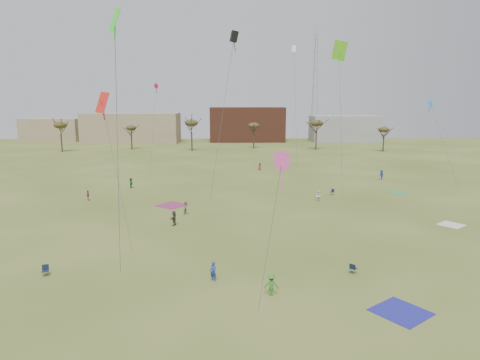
{
  "coord_description": "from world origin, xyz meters",
  "views": [
    {
      "loc": [
        -1.0,
        -31.48,
        13.53
      ],
      "look_at": [
        0.0,
        12.0,
        5.5
      ],
      "focal_mm": 31.35,
      "sensor_mm": 36.0,
      "label": 1
    }
  ],
  "objects_px": {
    "camp_chair_center": "(353,270)",
    "camp_chair_right": "(332,193)",
    "flyer_near_center": "(271,285)",
    "radio_tower": "(315,87)",
    "camp_chair_left": "(46,273)",
    "flyer_near_right": "(213,271)"
  },
  "relations": [
    {
      "from": "camp_chair_right",
      "to": "radio_tower",
      "type": "xyz_separation_m",
      "value": [
        15.86,
        95.73,
        18.95
      ]
    },
    {
      "from": "flyer_near_right",
      "to": "radio_tower",
      "type": "relative_size",
      "value": 0.04
    },
    {
      "from": "flyer_near_right",
      "to": "radio_tower",
      "type": "height_order",
      "value": "radio_tower"
    },
    {
      "from": "flyer_near_center",
      "to": "radio_tower",
      "type": "relative_size",
      "value": 0.04
    },
    {
      "from": "flyer_near_center",
      "to": "radio_tower",
      "type": "bearing_deg",
      "value": -96.83
    },
    {
      "from": "camp_chair_left",
      "to": "flyer_near_right",
      "type": "bearing_deg",
      "value": -22.69
    },
    {
      "from": "flyer_near_center",
      "to": "radio_tower",
      "type": "xyz_separation_m",
      "value": [
        28.13,
        128.65,
        18.41
      ]
    },
    {
      "from": "camp_chair_right",
      "to": "radio_tower",
      "type": "height_order",
      "value": "radio_tower"
    },
    {
      "from": "flyer_near_right",
      "to": "camp_chair_right",
      "type": "xyz_separation_m",
      "value": [
        16.5,
        30.33,
        -0.51
      ]
    },
    {
      "from": "flyer_near_center",
      "to": "flyer_near_right",
      "type": "xyz_separation_m",
      "value": [
        -4.23,
        2.59,
        -0.03
      ]
    },
    {
      "from": "camp_chair_right",
      "to": "camp_chair_center",
      "type": "bearing_deg",
      "value": -51.84
    },
    {
      "from": "flyer_near_right",
      "to": "camp_chair_right",
      "type": "distance_m",
      "value": 34.53
    },
    {
      "from": "flyer_near_center",
      "to": "flyer_near_right",
      "type": "bearing_deg",
      "value": -26.01
    },
    {
      "from": "camp_chair_center",
      "to": "camp_chair_left",
      "type": "bearing_deg",
      "value": 36.51
    },
    {
      "from": "flyer_near_right",
      "to": "camp_chair_center",
      "type": "height_order",
      "value": "flyer_near_right"
    },
    {
      "from": "camp_chair_center",
      "to": "camp_chair_right",
      "type": "bearing_deg",
      "value": -63.59
    },
    {
      "from": "camp_chair_left",
      "to": "camp_chair_right",
      "type": "bearing_deg",
      "value": 26.86
    },
    {
      "from": "flyer_near_center",
      "to": "camp_chair_center",
      "type": "bearing_deg",
      "value": -146.21
    },
    {
      "from": "flyer_near_right",
      "to": "camp_chair_center",
      "type": "distance_m",
      "value": 11.27
    },
    {
      "from": "camp_chair_left",
      "to": "radio_tower",
      "type": "height_order",
      "value": "radio_tower"
    },
    {
      "from": "flyer_near_center",
      "to": "radio_tower",
      "type": "height_order",
      "value": "radio_tower"
    },
    {
      "from": "flyer_near_right",
      "to": "camp_chair_left",
      "type": "bearing_deg",
      "value": -155.54
    }
  ]
}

